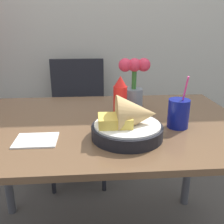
{
  "coord_description": "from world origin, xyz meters",
  "views": [
    {
      "loc": [
        -0.03,
        -1.01,
        1.14
      ],
      "look_at": [
        0.05,
        -0.05,
        0.8
      ],
      "focal_mm": 40.0,
      "sensor_mm": 36.0,
      "label": 1
    }
  ],
  "objects": [
    {
      "name": "flower_vase",
      "position": [
        0.16,
        0.13,
        0.88
      ],
      "size": [
        0.15,
        0.09,
        0.25
      ],
      "color": "gray",
      "rests_on": "dining_table"
    },
    {
      "name": "food_basket",
      "position": [
        0.11,
        -0.17,
        0.8
      ],
      "size": [
        0.27,
        0.27,
        0.16
      ],
      "color": "black",
      "rests_on": "dining_table"
    },
    {
      "name": "napkin",
      "position": [
        -0.24,
        -0.17,
        0.75
      ],
      "size": [
        0.15,
        0.12,
        0.01
      ],
      "color": "white",
      "rests_on": "dining_table"
    },
    {
      "name": "chair_far_window",
      "position": [
        -0.15,
        0.8,
        0.53
      ],
      "size": [
        0.4,
        0.4,
        0.9
      ],
      "color": "black",
      "rests_on": "ground_plane"
    },
    {
      "name": "drink_cup",
      "position": [
        0.31,
        -0.08,
        0.8
      ],
      "size": [
        0.09,
        0.09,
        0.22
      ],
      "color": "navy",
      "rests_on": "dining_table"
    },
    {
      "name": "dining_table",
      "position": [
        0.0,
        0.0,
        0.65
      ],
      "size": [
        1.26,
        0.81,
        0.74
      ],
      "color": "brown",
      "rests_on": "ground_plane"
    },
    {
      "name": "ketchup_bottle",
      "position": [
        0.09,
        0.03,
        0.84
      ],
      "size": [
        0.06,
        0.06,
        0.19
      ],
      "color": "red",
      "rests_on": "dining_table"
    },
    {
      "name": "wall_window",
      "position": [
        0.0,
        1.05,
        1.3
      ],
      "size": [
        7.0,
        0.06,
        2.6
      ],
      "color": "#B7B2A3",
      "rests_on": "ground_plane"
    }
  ]
}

